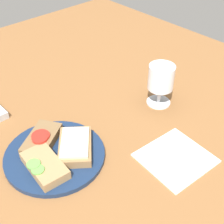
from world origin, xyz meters
TOP-DOWN VIEW (x-y plane):
  - wooden_table at (0.00, 0.00)cm, footprint 140.00×140.00cm
  - plate at (-11.86, -6.98)cm, footprint 23.39×23.39cm
  - sandwich_with_cheese at (-7.54, -9.32)cm, footprint 13.18×13.78cm
  - sandwich_with_tomato at (-12.05, -2.11)cm, footprint 12.82×11.21cm
  - sandwich_with_cucumber at (-16.13, -9.54)cm, footprint 7.33×12.07cm
  - wine_glass at (22.16, -9.37)cm, footprint 7.14×7.14cm
  - napkin at (8.45, -26.41)cm, footprint 16.24×15.61cm

SIDE VIEW (x-z plane):
  - wooden_table at x=0.00cm, z-range 0.00..3.00cm
  - napkin at x=8.45cm, z-range 3.00..3.40cm
  - plate at x=-11.86cm, z-range 3.00..4.17cm
  - sandwich_with_cucumber at x=-16.13cm, z-range 4.00..6.69cm
  - sandwich_with_tomato at x=-12.05cm, z-range 4.01..6.87cm
  - sandwich_with_cheese at x=-7.54cm, z-range 4.10..6.82cm
  - wine_glass at x=22.16cm, z-range 4.80..16.85cm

